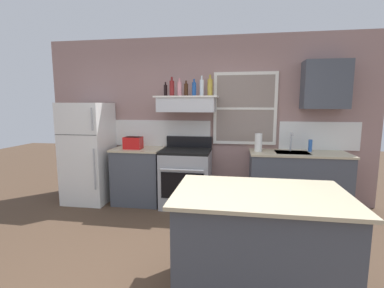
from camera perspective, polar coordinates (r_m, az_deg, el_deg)
The scene contains 20 objects.
ground_plane at distance 2.88m, azimuth -3.13°, elevation -25.93°, with size 16.00×16.00×0.00m, color #4C3828.
back_wall at distance 4.58m, azimuth 3.05°, elevation 4.92°, with size 5.40×0.11×2.70m.
refrigerator at distance 4.88m, azimuth -20.70°, elevation -1.69°, with size 0.70×0.72×1.64m.
counter_left_of_stove at distance 4.65m, azimuth -10.92°, elevation -6.37°, with size 0.79×0.63×0.91m.
toaster at distance 4.50m, azimuth -12.12°, elevation 0.28°, with size 0.30×0.20×0.19m.
stove_range at distance 4.41m, azimuth -1.21°, elevation -6.91°, with size 0.76×0.69×1.09m.
range_hood_shelf at distance 4.35m, azimuth -1.02°, elevation 8.32°, with size 0.96×0.52×0.24m.
bottle_balsamic_dark at distance 4.47m, azimuth -5.51°, elevation 11.03°, with size 0.06×0.06×0.22m.
bottle_red_label_wine at distance 4.35m, azimuth -4.20°, elevation 11.51°, with size 0.07×0.07×0.29m.
bottle_rose_pink at distance 4.33m, azimuth -2.60°, elevation 11.42°, with size 0.07×0.07×0.27m.
bottle_brown_stout at distance 4.33m, azimuth -1.24°, elevation 11.23°, with size 0.06×0.06×0.23m.
bottle_blue_liqueur at distance 4.31m, azimuth 0.44°, elevation 11.38°, with size 0.07×0.07×0.26m.
bottle_clear_tall at distance 4.34m, azimuth 2.03°, elevation 11.64°, with size 0.06×0.06×0.31m.
bottle_champagne_gold_foil at distance 4.36m, azimuth 3.76°, elevation 11.70°, with size 0.08×0.08×0.33m.
counter_right_with_sink at distance 4.48m, azimuth 20.99°, elevation -7.33°, with size 1.43×0.63×0.91m.
sink_faucet at distance 4.43m, azimuth 19.90°, elevation 0.84°, with size 0.03×0.17×0.28m.
paper_towel_roll at distance 4.28m, azimuth 13.61°, elevation 0.31°, with size 0.11×0.11×0.27m, color white.
dish_soap_bottle at distance 4.51m, azimuth 23.33°, elevation -0.31°, with size 0.06×0.06×0.18m, color blue.
kitchen_island at distance 2.50m, azimuth 13.69°, elevation -19.56°, with size 1.40×0.90×0.91m.
upper_cabinet_right at distance 4.56m, azimuth 25.97°, elevation 10.98°, with size 0.64×0.32×0.70m.
Camera 1 is at (0.52, -2.33, 1.61)m, focal length 25.69 mm.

